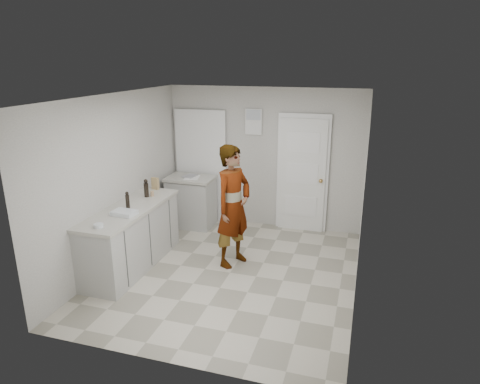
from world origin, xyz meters
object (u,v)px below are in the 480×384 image
(spice_jar, at_px, (152,194))
(egg_bowl, at_px, (99,226))
(cake_mix_box, at_px, (155,183))
(baking_dish, at_px, (124,213))
(oil_cruet_a, at_px, (146,188))
(person, at_px, (233,206))
(oil_cruet_b, at_px, (128,201))

(spice_jar, height_order, egg_bowl, spice_jar)
(cake_mix_box, height_order, baking_dish, cake_mix_box)
(oil_cruet_a, bearing_deg, baking_dish, -83.51)
(spice_jar, bearing_deg, baking_dish, -88.48)
(person, height_order, cake_mix_box, person)
(oil_cruet_a, bearing_deg, person, 0.81)
(baking_dish, bearing_deg, person, 31.85)
(spice_jar, xyz_separation_m, baking_dish, (0.02, -0.84, -0.02))
(person, height_order, egg_bowl, person)
(spice_jar, relative_size, oil_cruet_b, 0.32)
(oil_cruet_b, height_order, egg_bowl, oil_cruet_b)
(person, relative_size, spice_jar, 22.19)
(person, relative_size, baking_dish, 5.51)
(oil_cruet_a, height_order, oil_cruet_b, oil_cruet_a)
(person, height_order, spice_jar, person)
(oil_cruet_a, xyz_separation_m, egg_bowl, (0.02, -1.29, -0.11))
(cake_mix_box, distance_m, baking_dish, 1.20)
(oil_cruet_b, bearing_deg, person, 22.93)
(oil_cruet_a, distance_m, baking_dish, 0.80)
(egg_bowl, bearing_deg, oil_cruet_a, 91.06)
(oil_cruet_a, relative_size, egg_bowl, 2.34)
(cake_mix_box, distance_m, egg_bowl, 1.69)
(oil_cruet_b, bearing_deg, oil_cruet_a, 91.37)
(spice_jar, xyz_separation_m, oil_cruet_b, (-0.05, -0.62, 0.08))
(egg_bowl, bearing_deg, spice_jar, 88.13)
(oil_cruet_b, xyz_separation_m, egg_bowl, (0.01, -0.72, -0.10))
(cake_mix_box, xyz_separation_m, egg_bowl, (0.08, -1.68, -0.07))
(cake_mix_box, distance_m, oil_cruet_b, 0.96)
(spice_jar, distance_m, oil_cruet_a, 0.13)
(person, distance_m, spice_jar, 1.33)
(baking_dish, relative_size, egg_bowl, 2.73)
(oil_cruet_b, height_order, baking_dish, oil_cruet_b)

